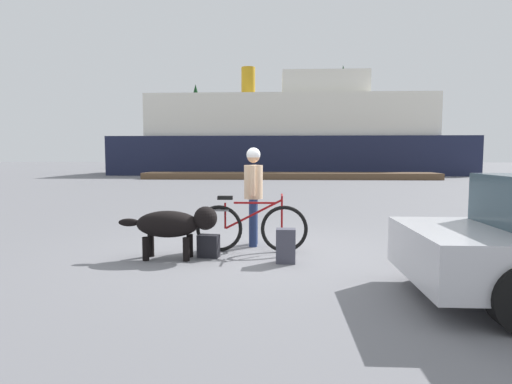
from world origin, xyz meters
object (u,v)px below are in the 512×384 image
bicycle (251,227)px  person_cyclist (253,187)px  dog (174,224)px  handbag_pannier (208,246)px  backpack (286,246)px  ferry_boat (290,137)px

bicycle → person_cyclist: (0.01, 0.51, 0.61)m
bicycle → dog: 1.25m
dog → handbag_pannier: dog is taller
bicycle → dog: bicycle is taller
bicycle → backpack: 0.89m
backpack → ferry_boat: ferry_boat is taller
bicycle → ferry_boat: bearing=87.1°
ferry_boat → backpack: bearing=-91.7°
ferry_boat → person_cyclist: bearing=-92.9°
bicycle → handbag_pannier: bearing=-147.1°
bicycle → ferry_boat: 28.44m
dog → ferry_boat: bearing=84.9°
bicycle → handbag_pannier: 0.78m
person_cyclist → dog: bearing=-137.9°
person_cyclist → backpack: person_cyclist is taller
person_cyclist → backpack: size_ratio=3.37×
bicycle → backpack: bicycle is taller
bicycle → person_cyclist: 0.79m
person_cyclist → handbag_pannier: 1.39m
backpack → handbag_pannier: (-1.18, 0.28, -0.08)m
person_cyclist → backpack: (0.54, -1.19, -0.76)m
dog → handbag_pannier: (0.50, 0.12, -0.35)m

